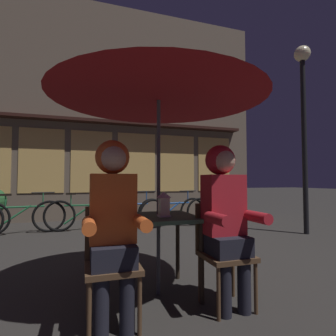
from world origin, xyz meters
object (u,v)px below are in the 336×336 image
bicycle_fourth (130,213)px  bicycle_fifth (173,212)px  person_left_hooded (113,211)px  bicycle_second (21,217)px  bicycle_third (85,214)px  bicycle_furthest (218,210)px  cafe_table (158,226)px  lantern (164,204)px  chair_right (222,247)px  chair_left (112,257)px  patio_umbrella (159,82)px  street_lamp (303,101)px  person_right_hooded (225,207)px

bicycle_fourth → bicycle_fifth: size_ratio=1.00×
person_left_hooded → bicycle_second: (-1.39, 3.95, -0.50)m
bicycle_second → bicycle_third: same height
bicycle_furthest → cafe_table: bearing=-126.4°
lantern → bicycle_furthest: bearing=54.6°
chair_right → bicycle_fourth: 3.84m
lantern → chair_left: size_ratio=0.27×
bicycle_fourth → chair_left: bearing=-101.8°
lantern → person_left_hooded: size_ratio=0.17×
chair_right → bicycle_second: size_ratio=0.52×
patio_umbrella → bicycle_third: patio_umbrella is taller
bicycle_second → patio_umbrella: bearing=-62.1°
cafe_table → lantern: lantern is taller
chair_right → street_lamp: (3.14, 2.15, 2.23)m
chair_left → bicycle_second: size_ratio=0.52×
street_lamp → bicycle_fourth: bearing=152.9°
chair_left → bicycle_third: size_ratio=0.52×
person_right_hooded → bicycle_third: 4.12m
lantern → street_lamp: (3.59, 1.86, 1.85)m
chair_right → person_right_hooded: person_right_hooded is taller
bicycle_third → bicycle_fifth: (1.98, -0.10, 0.00)m
chair_right → cafe_table: bearing=142.5°
cafe_table → chair_left: (-0.48, -0.37, -0.15)m
person_left_hooded → street_lamp: street_lamp is taller
person_left_hooded → bicycle_fifth: person_left_hooded is taller
person_left_hooded → bicycle_third: (-0.17, 3.93, -0.50)m
person_left_hooded → bicycle_furthest: 4.84m
bicycle_fourth → bicycle_furthest: 2.16m
cafe_table → chair_right: 0.62m
bicycle_furthest → person_left_hooded: bearing=-128.0°
street_lamp → chair_right: bearing=-145.6°
person_right_hooded → bicycle_third: size_ratio=0.84×
person_right_hooded → bicycle_second: bearing=120.7°
person_left_hooded → bicycle_third: bearing=92.5°
bicycle_fourth → bicycle_furthest: (2.16, -0.10, 0.00)m
bicycle_fourth → bicycle_fifth: bearing=-3.5°
cafe_table → street_lamp: 4.53m
chair_left → chair_right: 0.96m
person_left_hooded → person_right_hooded: 0.96m
patio_umbrella → bicycle_fourth: size_ratio=1.38×
person_left_hooded → chair_right: bearing=3.4°
patio_umbrella → chair_left: bearing=-142.5°
lantern → bicycle_fourth: (0.29, 3.55, -0.51)m
bicycle_fourth → bicycle_fifth: same height
person_left_hooded → bicycle_third: 3.97m
chair_right → bicycle_second: bearing=121.1°
chair_left → bicycle_furthest: bearing=51.6°
bicycle_furthest → person_right_hooded: bearing=-117.8°
chair_left → person_right_hooded: 1.03m
lantern → chair_right: 0.65m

